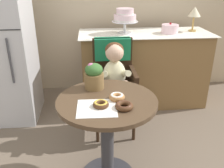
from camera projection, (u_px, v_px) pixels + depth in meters
name	position (u px, v px, depth m)	size (l,w,h in m)	color
cafe_table	(107.00, 125.00, 1.83)	(0.72, 0.72, 0.72)	#4C3826
wicker_chair	(113.00, 71.00, 2.48)	(0.42, 0.45, 0.95)	#332114
seated_child	(115.00, 73.00, 2.32)	(0.27, 0.32, 0.73)	beige
paper_napkin	(97.00, 108.00, 1.62)	(0.26, 0.25, 0.00)	white
donut_front	(117.00, 97.00, 1.73)	(0.11, 0.11, 0.04)	#AD7542
donut_mid	(101.00, 104.00, 1.64)	(0.11, 0.11, 0.04)	#4C2D19
donut_side	(124.00, 106.00, 1.62)	(0.12, 0.12, 0.04)	#4C2D19
flower_vase	(94.00, 75.00, 1.88)	(0.15, 0.16, 0.20)	brown
display_counter	(143.00, 68.00, 3.08)	(1.56, 0.62, 0.90)	olive
tiered_cake_stand	(125.00, 17.00, 2.80)	(0.30, 0.30, 0.28)	silver
round_layer_cake	(170.00, 29.00, 2.86)	(0.19, 0.19, 0.12)	silver
table_lamp	(195.00, 13.00, 2.89)	(0.15, 0.15, 0.28)	#B28C47
refrigerator	(0.00, 45.00, 2.60)	(0.64, 0.63, 1.70)	silver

